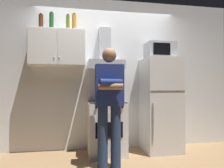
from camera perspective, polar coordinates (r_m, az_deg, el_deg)
The scene contains 12 objects.
ground_plane at distance 3.33m, azimuth 0.00°, elevation -20.17°, with size 7.00×7.00×0.00m, color olive.
back_wall_tiled at distance 3.75m, azimuth -1.57°, elevation 2.94°, with size 4.80×0.10×2.70m, color white.
upper_cabinet at distance 3.55m, azimuth -14.95°, elevation 9.69°, with size 0.90×0.37×0.60m.
stove_oven at distance 3.45m, azimuth -1.56°, elevation -12.05°, with size 0.60×0.62×0.87m.
range_hood at distance 3.54m, azimuth -1.85°, elevation 7.18°, with size 0.60×0.44×0.75m.
refrigerator at distance 3.66m, azimuth 13.41°, elevation -5.58°, with size 0.60×0.62×1.60m.
microwave at distance 3.71m, azimuth 13.24°, elevation 9.05°, with size 0.48×0.37×0.28m.
person_standing at distance 2.78m, azimuth -0.78°, elevation -5.03°, with size 0.38×0.33×1.64m.
bottle_wine_green at distance 3.69m, azimuth -16.61°, elevation 16.46°, with size 0.07×0.07×0.31m.
bottle_liquor_amber at distance 3.68m, azimuth -10.56°, elevation 16.52°, with size 0.07×0.07×0.31m.
bottle_rum_dark at distance 3.72m, azimuth -19.30°, elevation 16.05°, with size 0.07×0.07×0.28m.
bottle_olive_oil at distance 3.61m, azimuth -12.27°, elevation 16.51°, with size 0.06×0.06×0.27m.
Camera 1 is at (-0.54, -3.10, 1.11)m, focal length 32.60 mm.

